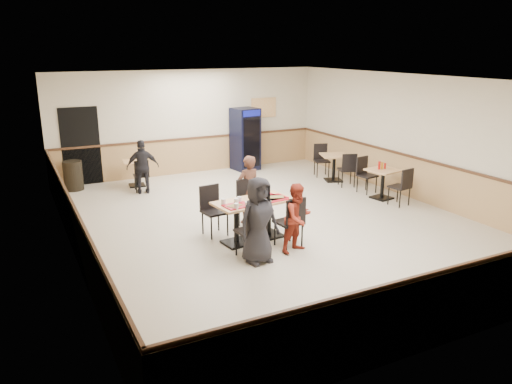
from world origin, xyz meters
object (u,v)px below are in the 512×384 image
diner_woman_left (259,220)px  side_table_near (383,179)px  main_table (253,214)px  diner_man_opposite (248,189)px  trash_bin (73,176)px  pepsi_cooler (245,139)px  back_table (136,169)px  diner_woman_right (298,218)px  side_table_far (334,163)px  lone_diner (143,167)px

diner_woman_left → side_table_near: 4.88m
main_table → diner_man_opposite: diner_man_opposite is taller
side_table_near → trash_bin: size_ratio=1.04×
pepsi_cooler → trash_bin: size_ratio=2.42×
side_table_near → back_table: 6.44m
main_table → pepsi_cooler: pepsi_cooler is taller
diner_woman_right → side_table_far: bearing=31.4°
main_table → diner_man_opposite: bearing=62.1°
diner_woman_right → lone_diner: bearing=90.9°
main_table → back_table: 5.04m
diner_man_opposite → trash_bin: size_ratio=1.89×
diner_woman_right → side_table_near: 4.06m
diner_man_opposite → side_table_near: size_ratio=1.83×
diner_woman_left → diner_man_opposite: diner_woman_left is taller
diner_woman_left → diner_man_opposite: size_ratio=1.05×
side_table_far → pepsi_cooler: size_ratio=0.48×
pepsi_cooler → side_table_near: bearing=-76.8°
lone_diner → trash_bin: bearing=-24.3°
trash_bin → diner_man_opposite: bearing=-55.3°
lone_diner → side_table_near: lone_diner is taller
trash_bin → pepsi_cooler: bearing=0.5°
diner_woman_left → trash_bin: 6.64m
diner_woman_right → lone_diner: 5.24m
side_table_far → back_table: bearing=158.9°
main_table → trash_bin: size_ratio=2.04×
diner_man_opposite → back_table: 4.23m
diner_man_opposite → pepsi_cooler: bearing=-121.8°
main_table → diner_woman_left: (-0.37, -0.96, 0.23)m
lone_diner → pepsi_cooler: size_ratio=0.74×
diner_woman_left → side_table_far: size_ratio=1.71×
diner_woman_right → back_table: bearing=88.7°
diner_man_opposite → side_table_near: 3.71m
main_table → back_table: main_table is taller
main_table → side_table_near: 4.20m
main_table → diner_woman_right: bearing=-67.6°
diner_man_opposite → pepsi_cooler: (2.01, 4.36, 0.21)m
side_table_near → side_table_far: size_ratio=0.90×
diner_woman_right → pepsi_cooler: (1.90, 6.18, 0.29)m
side_table_far → trash_bin: (-6.62, 2.30, -0.11)m
main_table → pepsi_cooler: size_ratio=0.84×
main_table → pepsi_cooler: (2.38, 5.32, 0.40)m
diner_woman_left → side_table_far: (4.36, 3.94, -0.27)m
lone_diner → back_table: size_ratio=1.93×
diner_woman_right → side_table_near: (3.59, 1.89, -0.15)m
lone_diner → main_table: bearing=115.8°
side_table_near → trash_bin: 7.93m
side_table_near → diner_woman_left: bearing=-155.8°
diner_woman_right → back_table: 5.99m
back_table → diner_woman_left: bearing=-83.3°
lone_diner → side_table_far: 5.19m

